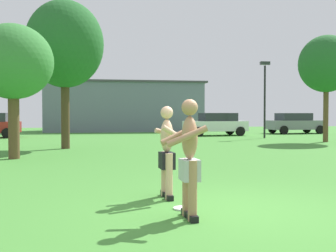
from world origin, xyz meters
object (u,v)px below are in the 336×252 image
Objects in this scene: player_near at (167,150)px; tree_right_field at (65,45)px; player_in_gray at (189,156)px; car_white_near_post at (216,124)px; tree_left_field at (326,64)px; car_gray_far_end at (295,123)px; tree_behind_players at (13,63)px; frisbee at (183,208)px; lamp_post at (265,90)px.

player_near is 11.77m from tree_right_field.
player_in_gray reaches higher than car_white_near_post.
player_in_gray is at bearing -126.64° from tree_left_field.
tree_behind_players is at bearing -139.77° from car_gray_far_end.
tree_behind_players is (-4.17, 7.93, 3.20)m from frisbee.
frisbee is at bearing -62.24° from tree_behind_players.
car_gray_far_end is (13.55, 23.47, -0.08)m from player_in_gray.
frisbee is at bearing -116.53° from lamp_post.
tree_left_field is (-2.87, -9.11, 3.36)m from car_gray_far_end.
car_gray_far_end is (6.87, 1.77, 0.00)m from car_white_near_post.
frisbee is 0.05× the size of tree_left_field.
car_white_near_post is 4.68m from lamp_post.
car_white_near_post is 13.84m from tree_right_field.
player_near reaches higher than frisbee.
car_gray_far_end is at bearing 40.23° from tree_behind_players.
tree_right_field reaches higher than tree_behind_players.
frisbee is 17.92m from tree_left_field.
car_gray_far_end is 0.69× the size of tree_right_field.
tree_behind_players is (-4.15, 8.50, 2.31)m from player_in_gray.
car_white_near_post is at bearing 44.72° from tree_right_field.
lamp_post is at bearing -59.40° from car_white_near_post.
tree_left_field is at bearing 52.31° from frisbee.
tree_left_field is 1.27× the size of tree_behind_players.
tree_left_field is (10.76, 12.92, 3.33)m from player_near.
player_near is at bearing -75.94° from tree_right_field.
car_white_near_post is 1.01× the size of car_gray_far_end.
car_gray_far_end is 0.92× the size of lamp_post.
tree_behind_players reaches higher than car_gray_far_end.
tree_right_field is (-2.72, 10.86, 3.64)m from player_near.
tree_left_field reaches higher than lamp_post.
car_gray_far_end is at bearing 58.24° from player_near.
player_in_gray is 22.70m from car_white_near_post.
tree_right_field reaches higher than car_gray_far_end.
tree_right_field is at bearing 104.06° from player_near.
lamp_post is at bearing 36.67° from tree_behind_players.
player_in_gray is 0.39× the size of car_white_near_post.
frisbee is 22.17m from car_white_near_post.
player_in_gray is 1.06m from frisbee.
tree_left_field is 13.64m from tree_right_field.
car_white_near_post is at bearing 71.54° from player_near.
car_white_near_post reaches higher than frisbee.
lamp_post reaches higher than player_in_gray.
player_near reaches higher than car_gray_far_end.
tree_right_field is at bearing -153.34° from lamp_post.
tree_left_field reaches higher than player_in_gray.
player_in_gray is at bearing -86.77° from player_near.
tree_left_field reaches higher than frisbee.
player_in_gray is 20.26m from lamp_post.
tree_behind_players is at bearing -158.42° from tree_left_field.
player_near is at bearing 93.23° from player_in_gray.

